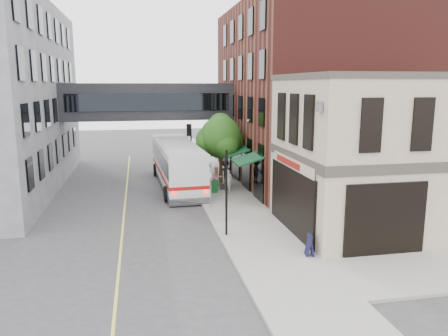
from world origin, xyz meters
name	(u,v)px	position (x,y,z in m)	size (l,w,h in m)	color
ground	(226,252)	(0.00, 0.00, 0.00)	(120.00, 120.00, 0.00)	#38383A
sidewalk_main	(216,184)	(2.00, 14.00, 0.07)	(4.00, 60.00, 0.15)	gray
corner_building	(380,153)	(8.97, 2.00, 4.21)	(10.19, 8.12, 8.45)	tan
brick_building	(309,96)	(9.98, 15.00, 6.99)	(13.76, 18.00, 14.00)	#511E19
skyway_bridge	(149,101)	(-3.00, 18.00, 6.50)	(14.00, 3.18, 3.00)	black
traffic_signal_near	(226,182)	(0.37, 2.00, 2.98)	(0.44, 0.22, 4.60)	black
traffic_signal_far	(189,140)	(0.26, 17.00, 3.34)	(0.53, 0.28, 4.50)	black
street_sign_pole	(210,181)	(0.39, 7.00, 1.93)	(0.08, 0.75, 3.00)	gray
street_tree	(220,137)	(2.19, 13.22, 3.91)	(3.80, 3.20, 5.60)	#382619
lane_marking	(125,203)	(-5.00, 10.00, 0.01)	(0.12, 40.00, 0.01)	#D8CC4C
bus	(177,162)	(-1.04, 14.37, 1.90)	(3.48, 12.68, 3.38)	silver
pedestrian_a	(228,181)	(2.29, 10.74, 1.01)	(0.63, 0.41, 1.72)	silver
pedestrian_b	(217,178)	(1.72, 12.10, 1.01)	(0.84, 0.65, 1.72)	pink
pedestrian_c	(226,173)	(2.67, 13.36, 1.12)	(1.25, 0.72, 1.94)	#22212A
newspaper_box	(215,187)	(1.39, 11.09, 0.58)	(0.43, 0.38, 0.87)	#155F26
sandwich_board	(310,245)	(3.60, -1.50, 0.65)	(0.36, 0.56, 0.99)	black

